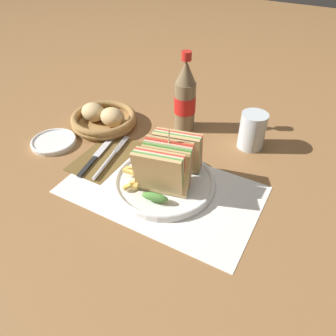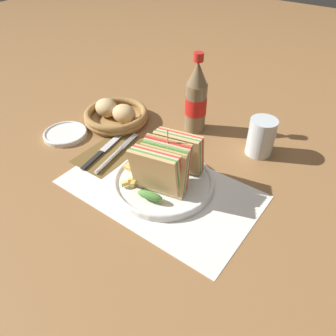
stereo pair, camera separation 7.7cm
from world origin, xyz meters
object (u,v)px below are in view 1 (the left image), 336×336
at_px(fork, 108,160).
at_px(coke_bottle_near, 185,98).
at_px(glass_near, 252,131).
at_px(knife, 99,153).
at_px(plate_main, 164,182).
at_px(bread_basket, 104,119).
at_px(club_sandwich, 168,164).
at_px(side_saucer, 54,141).

distance_m(fork, coke_bottle_near, 0.28).
bearing_deg(glass_near, knife, -145.39).
xyz_separation_m(plate_main, knife, (-0.21, 0.02, -0.00)).
bearing_deg(bread_basket, glass_near, 14.85).
relative_size(club_sandwich, bread_basket, 0.93).
height_order(club_sandwich, side_saucer, club_sandwich).
xyz_separation_m(plate_main, bread_basket, (-0.29, 0.15, 0.01)).
relative_size(coke_bottle_near, bread_basket, 1.18).
height_order(knife, coke_bottle_near, coke_bottle_near).
height_order(plate_main, coke_bottle_near, coke_bottle_near).
relative_size(fork, side_saucer, 1.55).
xyz_separation_m(club_sandwich, side_saucer, (-0.37, 0.00, -0.06)).
distance_m(glass_near, bread_basket, 0.44).
distance_m(fork, knife, 0.05).
bearing_deg(club_sandwich, side_saucer, 179.57).
height_order(glass_near, side_saucer, glass_near).
distance_m(glass_near, side_saucer, 0.55).
bearing_deg(glass_near, plate_main, -116.32).
bearing_deg(club_sandwich, bread_basket, 154.13).
bearing_deg(coke_bottle_near, knife, -120.52).
height_order(club_sandwich, bread_basket, club_sandwich).
bearing_deg(knife, side_saucer, 177.81).
height_order(bread_basket, side_saucer, bread_basket).
bearing_deg(plate_main, side_saucer, 179.52).
xyz_separation_m(club_sandwich, bread_basket, (-0.30, 0.15, -0.05)).
height_order(coke_bottle_near, glass_near, coke_bottle_near).
bearing_deg(plate_main, club_sandwich, 1.36).
bearing_deg(fork, bread_basket, 120.92).
relative_size(plate_main, side_saucer, 1.95).
distance_m(fork, glass_near, 0.39).
bearing_deg(coke_bottle_near, bread_basket, -153.09).
bearing_deg(plate_main, bread_basket, 153.20).
height_order(coke_bottle_near, bread_basket, coke_bottle_near).
bearing_deg(side_saucer, bread_basket, 65.51).
bearing_deg(plate_main, fork, 177.84).
bearing_deg(side_saucer, knife, 7.72).
height_order(club_sandwich, coke_bottle_near, coke_bottle_near).
xyz_separation_m(plate_main, fork, (-0.17, 0.01, -0.00)).
relative_size(glass_near, side_saucer, 0.81).
xyz_separation_m(knife, coke_bottle_near, (0.14, 0.23, 0.09)).
xyz_separation_m(knife, glass_near, (0.34, 0.24, 0.04)).
distance_m(plate_main, bread_basket, 0.33).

